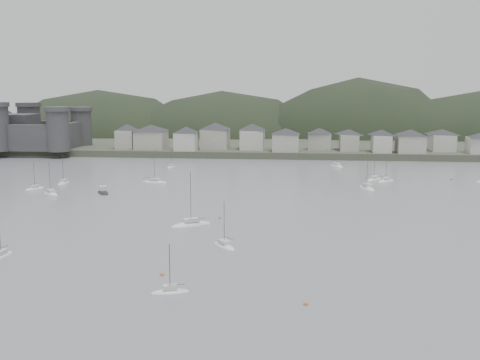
# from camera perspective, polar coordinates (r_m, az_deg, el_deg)

# --- Properties ---
(ground) EXTENTS (900.00, 900.00, 0.00)m
(ground) POSITION_cam_1_polar(r_m,az_deg,el_deg) (89.64, -5.16, -11.45)
(ground) COLOR slate
(ground) RESTS_ON ground
(far_shore_land) EXTENTS (900.00, 250.00, 3.00)m
(far_shore_land) POSITION_cam_1_polar(r_m,az_deg,el_deg) (378.81, 3.52, 4.60)
(far_shore_land) COLOR #383D2D
(far_shore_land) RESTS_ON ground
(forested_ridge) EXTENTS (851.55, 103.94, 102.57)m
(forested_ridge) POSITION_cam_1_polar(r_m,az_deg,el_deg) (354.44, 4.10, 2.20)
(forested_ridge) COLOR black
(forested_ridge) RESTS_ON ground
(castle) EXTENTS (66.00, 43.00, 20.00)m
(castle) POSITION_cam_1_polar(r_m,az_deg,el_deg) (296.26, -21.51, 4.55)
(castle) COLOR #38383A
(castle) RESTS_ON far_shore_land
(waterfront_town) EXTENTS (451.48, 28.46, 12.92)m
(waterfront_town) POSITION_cam_1_polar(r_m,az_deg,el_deg) (268.72, 13.31, 4.04)
(waterfront_town) COLOR gray
(waterfront_town) RESTS_ON far_shore_land
(sailboat_lead) EXTENTS (7.79, 7.28, 11.07)m
(sailboat_lead) POSITION_cam_1_polar(r_m,az_deg,el_deg) (180.25, -18.27, -1.31)
(sailboat_lead) COLOR white
(sailboat_lead) RESTS_ON ground
(moored_fleet) EXTENTS (249.00, 178.32, 13.54)m
(moored_fleet) POSITION_cam_1_polar(r_m,az_deg,el_deg) (160.00, 3.81, -2.15)
(moored_fleet) COLOR white
(moored_fleet) RESTS_ON ground
(motor_launch_far) EXTENTS (6.27, 7.85, 3.81)m
(motor_launch_far) POSITION_cam_1_polar(r_m,az_deg,el_deg) (177.99, -13.43, -1.19)
(motor_launch_far) COLOR black
(motor_launch_far) RESTS_ON ground
(mooring_buoys) EXTENTS (190.80, 130.27, 0.70)m
(mooring_buoys) POSITION_cam_1_polar(r_m,az_deg,el_deg) (143.25, 1.02, -3.48)
(mooring_buoys) COLOR #BF703F
(mooring_buoys) RESTS_ON ground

